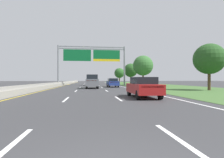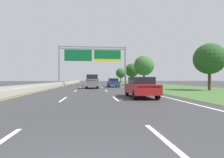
{
  "view_description": "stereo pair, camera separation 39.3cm",
  "coord_description": "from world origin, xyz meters",
  "px_view_note": "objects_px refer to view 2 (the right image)",
  "views": [
    {
      "loc": [
        -0.2,
        -2.21,
        1.41
      ],
      "look_at": [
        3.11,
        24.28,
        1.44
      ],
      "focal_mm": 28.48,
      "sensor_mm": 36.0,
      "label": 1
    },
    {
      "loc": [
        0.2,
        -2.25,
        1.41
      ],
      "look_at": [
        3.11,
        24.28,
        1.44
      ],
      "focal_mm": 28.48,
      "sensor_mm": 36.0,
      "label": 2
    }
  ],
  "objects_px": {
    "car_grey_centre_lane_suv": "(92,81)",
    "car_blue_right_lane_sedan": "(113,83)",
    "roadside_tree_mid": "(144,66)",
    "roadside_tree_far": "(132,70)",
    "roadside_tree_distant": "(121,73)",
    "roadside_tree_near": "(209,59)",
    "overhead_sign_gantry": "(93,57)",
    "car_red_right_lane_sedan": "(141,87)",
    "pickup_truck_darkgreen": "(92,81)"
  },
  "relations": [
    {
      "from": "roadside_tree_distant",
      "to": "overhead_sign_gantry",
      "type": "bearing_deg",
      "value": -114.49
    },
    {
      "from": "roadside_tree_distant",
      "to": "car_red_right_lane_sedan",
      "type": "bearing_deg",
      "value": -97.31
    },
    {
      "from": "roadside_tree_mid",
      "to": "roadside_tree_far",
      "type": "relative_size",
      "value": 1.14
    },
    {
      "from": "overhead_sign_gantry",
      "to": "roadside_tree_mid",
      "type": "relative_size",
      "value": 2.28
    },
    {
      "from": "car_blue_right_lane_sedan",
      "to": "roadside_tree_distant",
      "type": "relative_size",
      "value": 0.83
    },
    {
      "from": "roadside_tree_mid",
      "to": "roadside_tree_near",
      "type": "bearing_deg",
      "value": -78.49
    },
    {
      "from": "car_blue_right_lane_sedan",
      "to": "roadside_tree_mid",
      "type": "relative_size",
      "value": 0.67
    },
    {
      "from": "pickup_truck_darkgreen",
      "to": "car_red_right_lane_sedan",
      "type": "xyz_separation_m",
      "value": [
        3.85,
        -27.57,
        -0.26
      ]
    },
    {
      "from": "roadside_tree_mid",
      "to": "roadside_tree_distant",
      "type": "bearing_deg",
      "value": 93.12
    },
    {
      "from": "car_red_right_lane_sedan",
      "to": "roadside_tree_mid",
      "type": "height_order",
      "value": "roadside_tree_mid"
    },
    {
      "from": "car_blue_right_lane_sedan",
      "to": "car_red_right_lane_sedan",
      "type": "relative_size",
      "value": 1.0
    },
    {
      "from": "roadside_tree_mid",
      "to": "roadside_tree_far",
      "type": "distance_m",
      "value": 10.43
    },
    {
      "from": "pickup_truck_darkgreen",
      "to": "car_grey_centre_lane_suv",
      "type": "bearing_deg",
      "value": -179.9
    },
    {
      "from": "roadside_tree_distant",
      "to": "pickup_truck_darkgreen",
      "type": "bearing_deg",
      "value": -116.18
    },
    {
      "from": "overhead_sign_gantry",
      "to": "roadside_tree_near",
      "type": "height_order",
      "value": "overhead_sign_gantry"
    },
    {
      "from": "car_blue_right_lane_sedan",
      "to": "roadside_tree_mid",
      "type": "xyz_separation_m",
      "value": [
        7.46,
        5.86,
        3.58
      ]
    },
    {
      "from": "roadside_tree_near",
      "to": "roadside_tree_far",
      "type": "bearing_deg",
      "value": 97.87
    },
    {
      "from": "overhead_sign_gantry",
      "to": "pickup_truck_darkgreen",
      "type": "xyz_separation_m",
      "value": [
        -0.23,
        1.1,
        -5.25
      ]
    },
    {
      "from": "car_blue_right_lane_sedan",
      "to": "pickup_truck_darkgreen",
      "type": "bearing_deg",
      "value": 22.08
    },
    {
      "from": "roadside_tree_far",
      "to": "roadside_tree_distant",
      "type": "bearing_deg",
      "value": 94.14
    },
    {
      "from": "roadside_tree_near",
      "to": "roadside_tree_mid",
      "type": "xyz_separation_m",
      "value": [
        -3.44,
        16.9,
        0.43
      ]
    },
    {
      "from": "pickup_truck_darkgreen",
      "to": "roadside_tree_far",
      "type": "height_order",
      "value": "roadside_tree_far"
    },
    {
      "from": "roadside_tree_near",
      "to": "car_grey_centre_lane_suv",
      "type": "bearing_deg",
      "value": 154.51
    },
    {
      "from": "roadside_tree_mid",
      "to": "roadside_tree_distant",
      "type": "relative_size",
      "value": 1.23
    },
    {
      "from": "car_grey_centre_lane_suv",
      "to": "car_blue_right_lane_sedan",
      "type": "relative_size",
      "value": 1.06
    },
    {
      "from": "roadside_tree_distant",
      "to": "roadside_tree_far",
      "type": "bearing_deg",
      "value": -85.86
    },
    {
      "from": "roadside_tree_distant",
      "to": "car_blue_right_lane_sedan",
      "type": "bearing_deg",
      "value": -101.83
    },
    {
      "from": "car_grey_centre_lane_suv",
      "to": "roadside_tree_far",
      "type": "relative_size",
      "value": 0.81
    },
    {
      "from": "car_grey_centre_lane_suv",
      "to": "car_red_right_lane_sedan",
      "type": "relative_size",
      "value": 1.06
    },
    {
      "from": "car_red_right_lane_sedan",
      "to": "roadside_tree_far",
      "type": "relative_size",
      "value": 0.77
    },
    {
      "from": "roadside_tree_mid",
      "to": "car_blue_right_lane_sedan",
      "type": "bearing_deg",
      "value": -141.84
    },
    {
      "from": "roadside_tree_far",
      "to": "roadside_tree_mid",
      "type": "bearing_deg",
      "value": -88.18
    },
    {
      "from": "pickup_truck_darkgreen",
      "to": "car_grey_centre_lane_suv",
      "type": "xyz_separation_m",
      "value": [
        0.07,
        -13.21,
        0.02
      ]
    },
    {
      "from": "car_grey_centre_lane_suv",
      "to": "roadside_tree_near",
      "type": "relative_size",
      "value": 0.8
    },
    {
      "from": "car_grey_centre_lane_suv",
      "to": "car_red_right_lane_sedan",
      "type": "distance_m",
      "value": 14.85
    },
    {
      "from": "roadside_tree_far",
      "to": "overhead_sign_gantry",
      "type": "bearing_deg",
      "value": -142.51
    },
    {
      "from": "overhead_sign_gantry",
      "to": "roadside_tree_near",
      "type": "distance_m",
      "value": 24.08
    },
    {
      "from": "pickup_truck_darkgreen",
      "to": "roadside_tree_distant",
      "type": "relative_size",
      "value": 1.01
    },
    {
      "from": "overhead_sign_gantry",
      "to": "roadside_tree_distant",
      "type": "distance_m",
      "value": 23.7
    },
    {
      "from": "car_blue_right_lane_sedan",
      "to": "roadside_tree_far",
      "type": "height_order",
      "value": "roadside_tree_far"
    },
    {
      "from": "car_grey_centre_lane_suv",
      "to": "roadside_tree_near",
      "type": "bearing_deg",
      "value": -115.57
    },
    {
      "from": "car_red_right_lane_sedan",
      "to": "overhead_sign_gantry",
      "type": "bearing_deg",
      "value": 8.65
    },
    {
      "from": "car_blue_right_lane_sedan",
      "to": "roadside_tree_near",
      "type": "height_order",
      "value": "roadside_tree_near"
    },
    {
      "from": "car_grey_centre_lane_suv",
      "to": "roadside_tree_distant",
      "type": "height_order",
      "value": "roadside_tree_distant"
    },
    {
      "from": "car_blue_right_lane_sedan",
      "to": "roadside_tree_far",
      "type": "bearing_deg",
      "value": -24.2
    },
    {
      "from": "car_grey_centre_lane_suv",
      "to": "overhead_sign_gantry",
      "type": "bearing_deg",
      "value": -0.87
    },
    {
      "from": "overhead_sign_gantry",
      "to": "car_red_right_lane_sedan",
      "type": "distance_m",
      "value": 27.28
    },
    {
      "from": "overhead_sign_gantry",
      "to": "car_grey_centre_lane_suv",
      "type": "relative_size",
      "value": 3.2
    },
    {
      "from": "car_grey_centre_lane_suv",
      "to": "roadside_tree_distant",
      "type": "xyz_separation_m",
      "value": [
        9.92,
        33.53,
        2.47
      ]
    },
    {
      "from": "car_grey_centre_lane_suv",
      "to": "roadside_tree_distant",
      "type": "relative_size",
      "value": 0.88
    }
  ]
}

